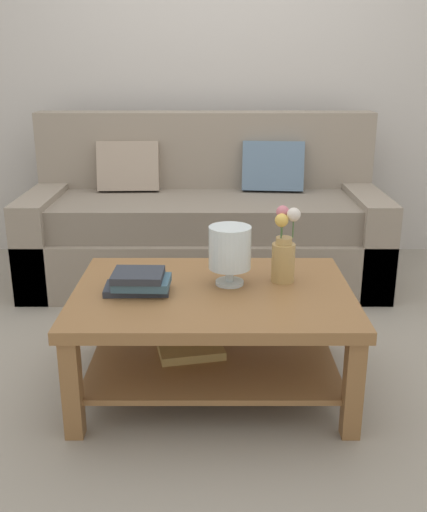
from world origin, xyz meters
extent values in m
plane|color=gray|center=(0.00, 0.00, 0.00)|extent=(10.00, 10.00, 0.00)
cube|color=#BCB7B2|center=(0.00, 1.65, 1.35)|extent=(6.40, 0.12, 2.70)
cube|color=gray|center=(-0.09, 0.93, 0.18)|extent=(2.24, 0.90, 0.36)
cube|color=gray|center=(-0.09, 0.90, 0.46)|extent=(2.00, 0.74, 0.20)
cube|color=gray|center=(-0.09, 1.28, 0.71)|extent=(2.24, 0.20, 0.70)
cube|color=gray|center=(-1.11, 0.93, 0.30)|extent=(0.20, 0.90, 0.60)
cube|color=gray|center=(0.93, 0.93, 0.30)|extent=(0.20, 0.90, 0.60)
cube|color=gray|center=(-0.59, 1.14, 0.72)|extent=(0.41, 0.20, 0.34)
cube|color=slate|center=(0.36, 1.14, 0.72)|extent=(0.41, 0.22, 0.34)
cube|color=olive|center=(-0.04, -0.42, 0.44)|extent=(1.18, 0.84, 0.05)
cube|color=olive|center=(-0.57, -0.78, 0.21)|extent=(0.07, 0.07, 0.42)
cube|color=olive|center=(0.50, -0.78, 0.21)|extent=(0.07, 0.07, 0.42)
cube|color=olive|center=(-0.57, -0.05, 0.21)|extent=(0.07, 0.07, 0.42)
cube|color=olive|center=(0.50, -0.05, 0.21)|extent=(0.07, 0.07, 0.42)
cube|color=olive|center=(-0.04, -0.42, 0.14)|extent=(1.06, 0.72, 0.02)
cube|color=tan|center=(-0.14, -0.39, 0.17)|extent=(0.32, 0.25, 0.04)
cube|color=#2D333D|center=(-0.35, -0.44, 0.48)|extent=(0.27, 0.16, 0.03)
cube|color=#3D6075|center=(-0.33, -0.45, 0.51)|extent=(0.24, 0.18, 0.03)
cube|color=#2D333D|center=(-0.35, -0.45, 0.54)|extent=(0.21, 0.18, 0.03)
cylinder|color=silver|center=(0.04, -0.35, 0.47)|extent=(0.12, 0.12, 0.02)
cylinder|color=silver|center=(0.04, -0.35, 0.51)|extent=(0.04, 0.04, 0.06)
cylinder|color=silver|center=(0.04, -0.35, 0.63)|extent=(0.18, 0.18, 0.18)
sphere|color=slate|center=(0.01, -0.35, 0.60)|extent=(0.05, 0.05, 0.05)
sphere|color=tan|center=(0.06, -0.34, 0.59)|extent=(0.05, 0.05, 0.05)
cylinder|color=tan|center=(0.27, -0.31, 0.55)|extent=(0.10, 0.10, 0.17)
cylinder|color=tan|center=(0.27, -0.31, 0.65)|extent=(0.07, 0.07, 0.03)
cylinder|color=#426638|center=(0.31, -0.32, 0.71)|extent=(0.01, 0.01, 0.08)
sphere|color=silver|center=(0.31, -0.32, 0.77)|extent=(0.06, 0.06, 0.06)
cylinder|color=#426638|center=(0.26, -0.29, 0.71)|extent=(0.01, 0.01, 0.09)
sphere|color=#C66B7A|center=(0.26, -0.29, 0.77)|extent=(0.06, 0.06, 0.06)
cylinder|color=#426638|center=(0.25, -0.33, 0.70)|extent=(0.01, 0.01, 0.06)
sphere|color=gold|center=(0.25, -0.33, 0.75)|extent=(0.06, 0.06, 0.06)
camera|label=1|loc=(-0.03, -2.75, 1.39)|focal=41.56mm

